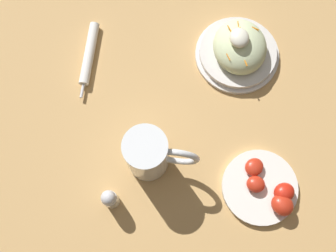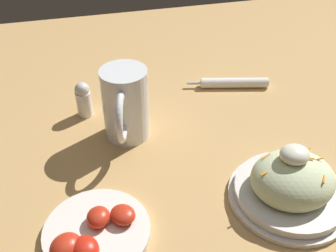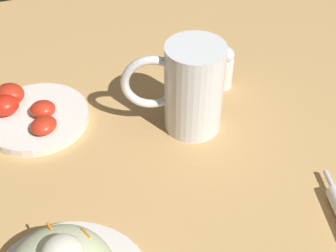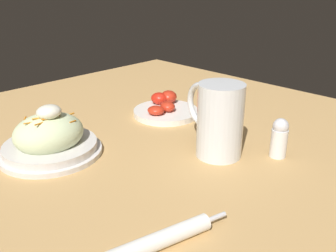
{
  "view_description": "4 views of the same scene",
  "coord_description": "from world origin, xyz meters",
  "views": [
    {
      "loc": [
        -0.35,
        0.03,
        0.92
      ],
      "look_at": [
        -0.11,
        -0.0,
        0.08
      ],
      "focal_mm": 42.7,
      "sensor_mm": 36.0,
      "label": 1
    },
    {
      "loc": [
        -0.24,
        -0.61,
        0.53
      ],
      "look_at": [
        -0.1,
        -0.03,
        0.07
      ],
      "focal_mm": 42.43,
      "sensor_mm": 36.0,
      "label": 2
    },
    {
      "loc": [
        0.35,
        -0.17,
        0.52
      ],
      "look_at": [
        -0.1,
        -0.02,
        0.07
      ],
      "focal_mm": 48.17,
      "sensor_mm": 36.0,
      "label": 3
    },
    {
      "loc": [
        0.41,
        0.47,
        0.35
      ],
      "look_at": [
        -0.08,
        -0.02,
        0.07
      ],
      "focal_mm": 40.28,
      "sensor_mm": 36.0,
      "label": 4
    }
  ],
  "objects": [
    {
      "name": "tomato_plate",
      "position": [
        -0.26,
        -0.2,
        0.01
      ],
      "size": [
        0.17,
        0.17,
        0.05
      ],
      "color": "white",
      "rests_on": "ground_plane"
    },
    {
      "name": "napkin_roll",
      "position": [
        0.12,
        0.17,
        0.01
      ],
      "size": [
        0.2,
        0.06,
        0.02
      ],
      "color": "white",
      "rests_on": "ground_plane"
    },
    {
      "name": "salad_plate",
      "position": [
        0.08,
        -0.2,
        0.03
      ],
      "size": [
        0.21,
        0.21,
        0.11
      ],
      "color": "silver",
      "rests_on": "ground_plane"
    },
    {
      "name": "beer_mug",
      "position": [
        -0.17,
        0.05,
        0.07
      ],
      "size": [
        0.09,
        0.16,
        0.15
      ],
      "color": "white",
      "rests_on": "ground_plane"
    },
    {
      "name": "ground_plane",
      "position": [
        0.0,
        0.0,
        0.0
      ],
      "size": [
        1.43,
        1.43,
        0.0
      ],
      "primitive_type": "plane",
      "color": "tan"
    },
    {
      "name": "salt_shaker",
      "position": [
        -0.25,
        0.14,
        0.04
      ],
      "size": [
        0.03,
        0.03,
        0.08
      ],
      "color": "white",
      "rests_on": "ground_plane"
    }
  ]
}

